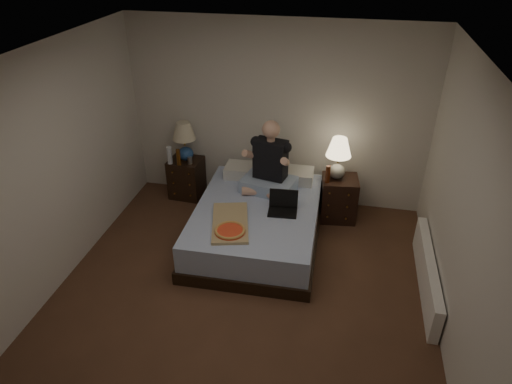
% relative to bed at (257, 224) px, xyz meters
% --- Properties ---
extents(floor, '(4.00, 4.50, 0.00)m').
position_rel_bed_xyz_m(floor, '(0.04, -1.15, -0.24)').
color(floor, brown).
rests_on(floor, ground).
extents(ceiling, '(4.00, 4.50, 0.00)m').
position_rel_bed_xyz_m(ceiling, '(0.04, -1.15, 2.26)').
color(ceiling, white).
rests_on(ceiling, ground).
extents(wall_back, '(4.00, 0.00, 2.50)m').
position_rel_bed_xyz_m(wall_back, '(0.04, 1.10, 1.01)').
color(wall_back, beige).
rests_on(wall_back, ground).
extents(wall_left, '(0.00, 4.50, 2.50)m').
position_rel_bed_xyz_m(wall_left, '(-1.96, -1.15, 1.01)').
color(wall_left, beige).
rests_on(wall_left, ground).
extents(wall_right, '(0.00, 4.50, 2.50)m').
position_rel_bed_xyz_m(wall_right, '(2.04, -1.15, 1.01)').
color(wall_right, beige).
rests_on(wall_right, ground).
extents(bed, '(1.49, 1.96, 0.48)m').
position_rel_bed_xyz_m(bed, '(0.00, 0.00, 0.00)').
color(bed, '#6080C0').
rests_on(bed, floor).
extents(nightstand_left, '(0.47, 0.43, 0.58)m').
position_rel_bed_xyz_m(nightstand_left, '(-1.21, 0.87, 0.05)').
color(nightstand_left, black).
rests_on(nightstand_left, floor).
extents(nightstand_right, '(0.51, 0.47, 0.60)m').
position_rel_bed_xyz_m(nightstand_right, '(0.96, 0.72, 0.06)').
color(nightstand_right, black).
rests_on(nightstand_right, floor).
extents(lamp_left, '(0.33, 0.33, 0.56)m').
position_rel_bed_xyz_m(lamp_left, '(-1.20, 0.87, 0.61)').
color(lamp_left, '#254B8A').
rests_on(lamp_left, nightstand_left).
extents(lamp_right, '(0.33, 0.33, 0.56)m').
position_rel_bed_xyz_m(lamp_right, '(0.90, 0.73, 0.64)').
color(lamp_right, gray).
rests_on(lamp_right, nightstand_right).
extents(water_bottle, '(0.07, 0.07, 0.25)m').
position_rel_bed_xyz_m(water_bottle, '(-1.37, 0.72, 0.46)').
color(water_bottle, silver).
rests_on(water_bottle, nightstand_left).
extents(soda_can, '(0.07, 0.07, 0.10)m').
position_rel_bed_xyz_m(soda_can, '(-1.10, 0.77, 0.38)').
color(soda_can, '#B2B2AD').
rests_on(soda_can, nightstand_left).
extents(beer_bottle_left, '(0.06, 0.06, 0.23)m').
position_rel_bed_xyz_m(beer_bottle_left, '(-1.24, 0.71, 0.45)').
color(beer_bottle_left, '#502B0B').
rests_on(beer_bottle_left, nightstand_left).
extents(beer_bottle_right, '(0.06, 0.06, 0.23)m').
position_rel_bed_xyz_m(beer_bottle_right, '(0.80, 0.59, 0.47)').
color(beer_bottle_right, '#4F1F0B').
rests_on(beer_bottle_right, nightstand_right).
extents(person, '(0.76, 0.65, 0.93)m').
position_rel_bed_xyz_m(person, '(0.06, 0.44, 0.71)').
color(person, black).
rests_on(person, bed).
extents(laptop, '(0.36, 0.30, 0.24)m').
position_rel_bed_xyz_m(laptop, '(0.32, -0.06, 0.36)').
color(laptop, black).
rests_on(laptop, bed).
extents(pizza_box, '(0.57, 0.83, 0.08)m').
position_rel_bed_xyz_m(pizza_box, '(-0.18, -0.61, 0.28)').
color(pizza_box, tan).
rests_on(pizza_box, bed).
extents(radiator, '(0.10, 1.60, 0.40)m').
position_rel_bed_xyz_m(radiator, '(1.97, -0.49, -0.04)').
color(radiator, white).
rests_on(radiator, floor).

